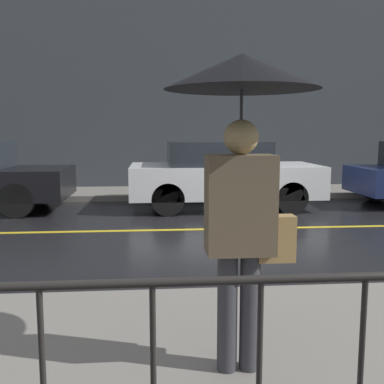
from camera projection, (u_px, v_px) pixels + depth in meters
ground_plane at (247, 229)px, 7.97m from camera, size 80.00×80.00×0.00m
sidewalk_far at (215, 192)px, 12.22m from camera, size 28.00×1.93×0.14m
lane_marking at (247, 228)px, 7.97m from camera, size 25.20×0.12×0.01m
building_storefront at (210, 81)px, 12.91m from camera, size 28.00×0.30×6.29m
pedestrian at (242, 131)px, 2.78m from camera, size 0.96×0.96×2.04m
car_white at (222, 174)px, 10.03m from camera, size 4.15×1.92×1.50m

